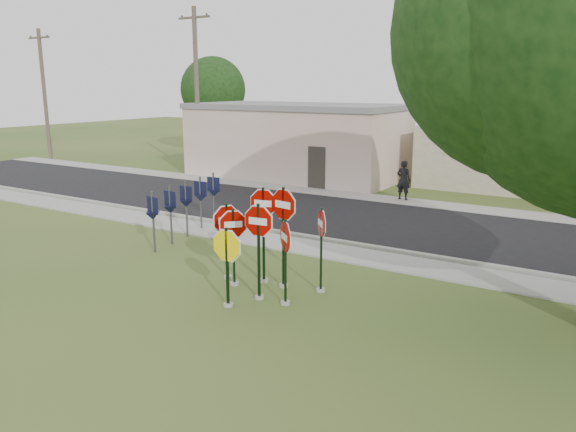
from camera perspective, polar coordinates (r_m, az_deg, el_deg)
The scene contains 20 objects.
ground at distance 13.69m, azimuth -5.79°, elevation -9.49°, with size 120.00×120.00×0.00m, color #37541F.
sidewalk_near at distance 18.08m, azimuth 4.90°, elevation -3.68°, with size 60.00×1.60×0.06m, color #989890.
road at distance 22.05m, azimuth 10.24°, elevation -0.77°, with size 60.00×7.00×0.04m, color black.
sidewalk_far at distance 26.00m, azimuth 13.78°, elevation 1.21°, with size 60.00×1.60×0.06m, color #989890.
curb at distance 18.93m, azimuth 6.29°, elevation -2.81°, with size 60.00×0.20×0.14m, color #989890.
stop_sign_center at distance 13.82m, azimuth -3.00°, elevation -2.24°, with size 1.08×0.24×2.56m.
stop_sign_yellow at distance 13.50m, azimuth -6.22°, elevation -4.25°, with size 1.11×0.24×2.09m.
stop_sign_left at distance 14.91m, azimuth -5.57°, elevation -2.20°, with size 0.73×0.75×2.20m.
stop_sign_right at distance 13.51m, azimuth -0.27°, elevation -3.61°, with size 0.80×0.72×2.25m.
stop_sign_back_right at distance 14.57m, azimuth -0.46°, elevation -0.58°, with size 1.12×0.24×2.82m.
stop_sign_back_left at distance 14.97m, azimuth -2.51°, elevation -0.55°, with size 1.03×0.24×2.73m.
stop_sign_far_right at distance 14.36m, azimuth 3.40°, elevation -2.40°, with size 0.68×0.74×2.33m.
stop_sign_far_left at distance 15.42m, azimuth -6.24°, elevation -1.55°, with size 0.47×1.02×2.24m.
route_sign_row at distance 19.98m, azimuth -10.30°, elevation 1.32°, with size 1.43×4.63×2.00m.
building_stucco at distance 32.75m, azimuth 0.89°, elevation 7.75°, with size 12.20×6.20×4.20m.
building_house at distance 32.51m, azimuth 21.90°, elevation 9.43°, with size 11.60×11.60×6.20m.
utility_pole_near at distance 33.28m, azimuth -9.25°, elevation 12.54°, with size 2.20×0.26×9.50m.
utility_pole_far at distance 43.75m, azimuth -23.52°, elevation 11.43°, with size 2.20×0.26×9.00m.
bg_tree_left at distance 43.87m, azimuth -7.61°, elevation 12.60°, with size 4.90×4.90×7.35m.
pedestrian at distance 26.45m, azimuth 11.65°, elevation 3.60°, with size 0.67×0.44×1.83m, color black.
Camera 1 is at (7.79, -9.95, 5.27)m, focal length 35.00 mm.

